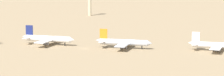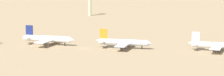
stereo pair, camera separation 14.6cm
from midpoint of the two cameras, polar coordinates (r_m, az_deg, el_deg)
ground at (r=301.47m, az=-3.05°, el=-1.22°), size 4000.00×4000.00×0.00m
parked_jet_navy_2 at (r=317.46m, az=-7.28°, el=-0.08°), size 35.80×30.59×11.88m
parked_jet_orange_3 at (r=301.22m, az=1.30°, el=-0.49°), size 34.86×29.57×11.51m
parked_jet_white_4 at (r=298.07m, az=11.65°, el=-0.80°), size 32.49×27.74×10.77m
control_tower at (r=494.94m, az=-2.53°, el=4.27°), size 5.20×5.20×24.77m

